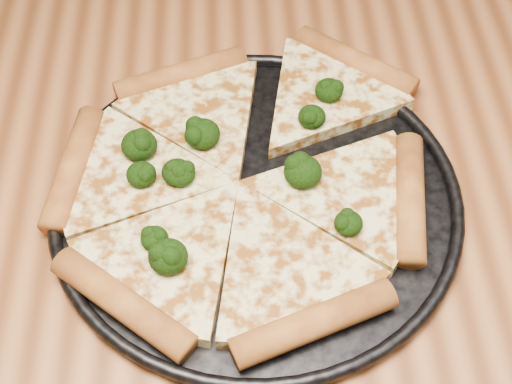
{
  "coord_description": "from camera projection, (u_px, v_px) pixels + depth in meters",
  "views": [
    {
      "loc": [
        -0.02,
        -0.45,
        1.31
      ],
      "look_at": [
        -0.01,
        -0.03,
        0.77
      ],
      "focal_mm": 51.18,
      "sensor_mm": 36.0,
      "label": 1
    }
  ],
  "objects": [
    {
      "name": "pizza",
      "position": [
        244.0,
        177.0,
        0.69
      ],
      "size": [
        0.38,
        0.41,
        0.03
      ],
      "rotation": [
        0.0,
        0.0,
        0.37
      ],
      "color": "#E1D18A",
      "rests_on": "pizza_pan"
    },
    {
      "name": "broccoli_florets",
      "position": [
        220.0,
        168.0,
        0.68
      ],
      "size": [
        0.22,
        0.23,
        0.03
      ],
      "color": "black",
      "rests_on": "pizza"
    },
    {
      "name": "dining_table",
      "position": [
        261.0,
        231.0,
        0.79
      ],
      "size": [
        1.2,
        0.9,
        0.75
      ],
      "color": "#9B5A30",
      "rests_on": "ground"
    },
    {
      "name": "pizza_pan",
      "position": [
        256.0,
        197.0,
        0.69
      ],
      "size": [
        0.39,
        0.39,
        0.02
      ],
      "color": "black",
      "rests_on": "dining_table"
    }
  ]
}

